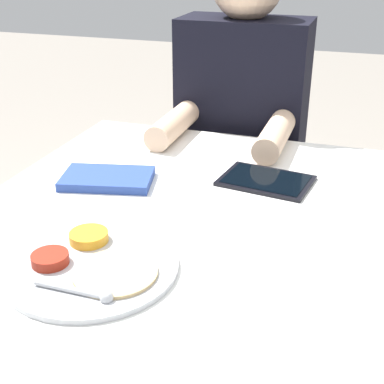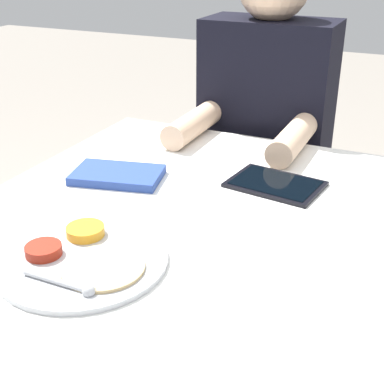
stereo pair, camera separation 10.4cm
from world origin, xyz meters
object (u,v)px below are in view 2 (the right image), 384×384
at_px(red_notebook, 118,176).
at_px(tablet_device, 275,184).
at_px(person_diner, 262,170).
at_px(thali_tray, 82,258).

height_order(red_notebook, tablet_device, red_notebook).
height_order(tablet_device, person_diner, person_diner).
xyz_separation_m(red_notebook, person_diner, (0.18, 0.56, -0.17)).
distance_m(red_notebook, tablet_device, 0.36).
bearing_deg(red_notebook, tablet_device, 18.72).
distance_m(thali_tray, red_notebook, 0.35).
height_order(thali_tray, red_notebook, thali_tray).
height_order(red_notebook, person_diner, person_diner).
relative_size(thali_tray, red_notebook, 1.31).
relative_size(red_notebook, person_diner, 0.18).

